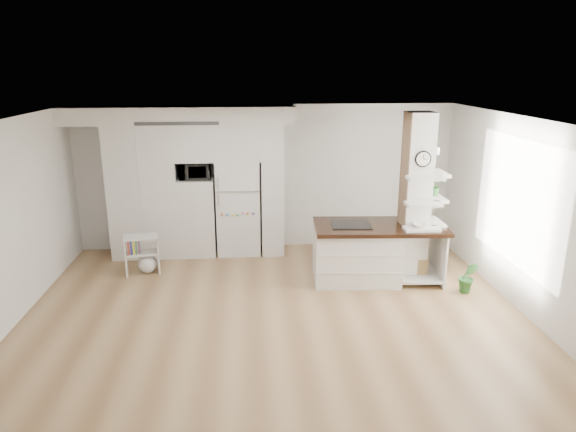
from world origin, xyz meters
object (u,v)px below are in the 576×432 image
floor_plant_a (468,277)px  kitchen_island (364,251)px  bookshelf (144,257)px  refrigerator (238,207)px

floor_plant_a → kitchen_island: bearing=157.2°
kitchen_island → bookshelf: (-3.62, 0.55, -0.20)m
bookshelf → kitchen_island: bearing=-20.5°
kitchen_island → floor_plant_a: (1.49, -0.63, -0.23)m
kitchen_island → bookshelf: size_ratio=3.25×
kitchen_island → floor_plant_a: kitchen_island is taller
refrigerator → floor_plant_a: 4.15m
refrigerator → kitchen_island: size_ratio=0.82×
kitchen_island → bookshelf: bearing=175.0°
refrigerator → bookshelf: size_ratio=2.67×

